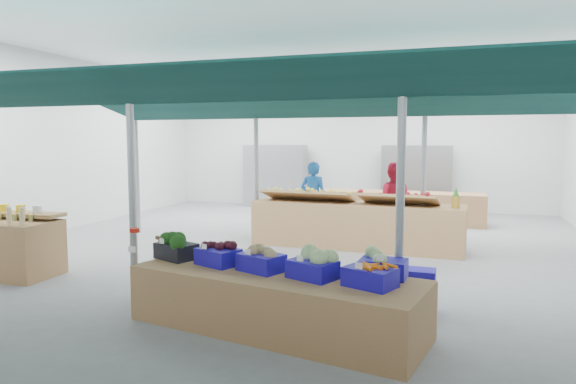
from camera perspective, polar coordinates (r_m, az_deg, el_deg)
name	(u,v)px	position (r m, az deg, el deg)	size (l,w,h in m)	color
floor	(293,247)	(10.50, 0.61, -6.15)	(13.00, 13.00, 0.00)	slate
hall	(313,119)	(11.66, 2.75, 8.09)	(13.00, 13.00, 13.00)	silver
pole_grid	(305,162)	(8.39, 1.95, 3.34)	(10.00, 4.60, 3.00)	gray
awnings	(306,102)	(8.41, 1.98, 9.96)	(9.50, 7.08, 0.30)	#0A2E2B
back_shelving_left	(275,176)	(16.80, -1.43, 1.75)	(2.00, 0.50, 2.00)	#B23F33
back_shelving_right	(416,180)	(15.89, 14.08, 1.35)	(2.00, 0.50, 2.00)	#B23F33
veg_counter	(275,301)	(5.99, -1.41, -12.03)	(3.39, 1.13, 0.66)	#986742
fruit_counter	(356,225)	(10.52, 7.59, -3.67)	(4.23, 1.01, 0.91)	#986742
far_counter	(395,207)	(13.90, 11.83, -1.65)	(4.53, 0.91, 0.82)	#986742
crate_stack	(417,290)	(6.82, 14.11, -10.52)	(0.45, 0.32, 0.54)	#180E9F
vendor_left	(313,198)	(11.79, 2.84, -0.69)	(0.62, 0.40, 1.69)	#1855A0
vendor_right	(393,201)	(11.46, 11.56, -0.99)	(0.82, 0.64, 1.69)	#B71632
crate_broccoli	(176,246)	(6.71, -12.31, -5.93)	(0.60, 0.51, 0.35)	black
crate_beets	(218,254)	(6.30, -7.76, -6.83)	(0.60, 0.51, 0.29)	#180E9F
crate_celeriac	(261,259)	(5.96, -3.00, -7.40)	(0.60, 0.51, 0.31)	#180E9F
crate_cabbage	(313,264)	(5.65, 2.74, -8.00)	(0.60, 0.51, 0.35)	#180E9F
crate_carrots	(370,276)	(5.41, 9.10, -9.20)	(0.60, 0.51, 0.29)	#180E9F
sparrow	(161,240)	(6.70, -13.96, -5.20)	(0.12, 0.09, 0.11)	brown
pole_ribbon	(134,232)	(6.36, -16.72, -4.28)	(0.12, 0.12, 0.28)	red
apple_heap_yellow	(308,194)	(10.61, 2.21, -0.17)	(1.96, 0.87, 0.27)	#997247
apple_heap_red	(399,197)	(10.18, 12.20, -0.55)	(1.56, 0.84, 0.27)	#997247
pineapple	(456,198)	(10.08, 18.16, -0.67)	(0.14, 0.14, 0.39)	#8C6019
crate_extra	(383,264)	(5.79, 10.56, -7.87)	(0.52, 0.42, 0.32)	#180E9F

